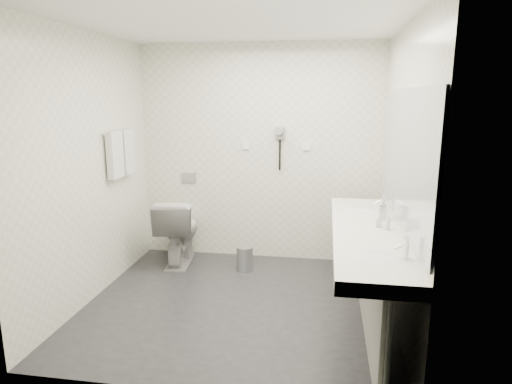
# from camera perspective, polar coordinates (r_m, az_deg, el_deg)

# --- Properties ---
(floor) EXTENTS (2.80, 2.80, 0.00)m
(floor) POSITION_cam_1_polar(r_m,az_deg,el_deg) (4.30, -2.36, -14.17)
(floor) COLOR #242429
(floor) RESTS_ON ground
(ceiling) EXTENTS (2.80, 2.80, 0.00)m
(ceiling) POSITION_cam_1_polar(r_m,az_deg,el_deg) (3.89, -2.71, 20.93)
(ceiling) COLOR white
(ceiling) RESTS_ON wall_back
(wall_back) EXTENTS (2.80, 0.00, 2.80)m
(wall_back) POSITION_cam_1_polar(r_m,az_deg,el_deg) (5.17, 0.37, 4.91)
(wall_back) COLOR silver
(wall_back) RESTS_ON floor
(wall_front) EXTENTS (2.80, 0.00, 2.80)m
(wall_front) POSITION_cam_1_polar(r_m,az_deg,el_deg) (2.67, -8.12, -2.24)
(wall_front) COLOR silver
(wall_front) RESTS_ON floor
(wall_left) EXTENTS (0.00, 2.60, 2.60)m
(wall_left) POSITION_cam_1_polar(r_m,az_deg,el_deg) (4.40, -20.70, 2.81)
(wall_left) COLOR silver
(wall_left) RESTS_ON floor
(wall_right) EXTENTS (0.00, 2.60, 2.60)m
(wall_right) POSITION_cam_1_polar(r_m,az_deg,el_deg) (3.88, 18.20, 1.80)
(wall_right) COLOR silver
(wall_right) RESTS_ON floor
(vanity_counter) EXTENTS (0.55, 2.20, 0.10)m
(vanity_counter) POSITION_cam_1_polar(r_m,az_deg,el_deg) (3.75, 14.05, -5.36)
(vanity_counter) COLOR white
(vanity_counter) RESTS_ON floor
(vanity_panel) EXTENTS (0.03, 2.15, 0.75)m
(vanity_panel) POSITION_cam_1_polar(r_m,az_deg,el_deg) (3.90, 14.09, -11.33)
(vanity_panel) COLOR gray
(vanity_panel) RESTS_ON floor
(vanity_post_near) EXTENTS (0.06, 0.06, 0.75)m
(vanity_post_near) POSITION_cam_1_polar(r_m,az_deg,el_deg) (2.99, 16.43, -19.28)
(vanity_post_near) COLOR silver
(vanity_post_near) RESTS_ON floor
(vanity_post_far) EXTENTS (0.06, 0.06, 0.75)m
(vanity_post_far) POSITION_cam_1_polar(r_m,az_deg,el_deg) (4.88, 13.44, -6.47)
(vanity_post_far) COLOR silver
(vanity_post_far) RESTS_ON floor
(mirror) EXTENTS (0.02, 2.20, 1.05)m
(mirror) POSITION_cam_1_polar(r_m,az_deg,el_deg) (3.65, 18.66, 4.33)
(mirror) COLOR #B2BCC6
(mirror) RESTS_ON wall_right
(basin_near) EXTENTS (0.40, 0.31, 0.05)m
(basin_near) POSITION_cam_1_polar(r_m,az_deg,el_deg) (3.13, 15.06, -8.32)
(basin_near) COLOR white
(basin_near) RESTS_ON vanity_counter
(basin_far) EXTENTS (0.40, 0.31, 0.05)m
(basin_far) POSITION_cam_1_polar(r_m,az_deg,el_deg) (4.37, 13.38, -2.36)
(basin_far) COLOR white
(basin_far) RESTS_ON vanity_counter
(faucet_near) EXTENTS (0.04, 0.04, 0.15)m
(faucet_near) POSITION_cam_1_polar(r_m,az_deg,el_deg) (3.13, 18.72, -6.82)
(faucet_near) COLOR silver
(faucet_near) RESTS_ON vanity_counter
(faucet_far) EXTENTS (0.04, 0.04, 0.15)m
(faucet_far) POSITION_cam_1_polar(r_m,az_deg,el_deg) (4.37, 15.99, -1.29)
(faucet_far) COLOR silver
(faucet_far) RESTS_ON vanity_counter
(soap_bottle_a) EXTENTS (0.05, 0.05, 0.10)m
(soap_bottle_a) POSITION_cam_1_polar(r_m,az_deg,el_deg) (3.80, 15.55, -3.61)
(soap_bottle_a) COLOR white
(soap_bottle_a) RESTS_ON vanity_counter
(soap_bottle_c) EXTENTS (0.06, 0.06, 0.12)m
(soap_bottle_c) POSITION_cam_1_polar(r_m,az_deg,el_deg) (3.75, 16.61, -3.78)
(soap_bottle_c) COLOR white
(soap_bottle_c) RESTS_ON vanity_counter
(glass_left) EXTENTS (0.07, 0.07, 0.12)m
(glass_left) POSITION_cam_1_polar(r_m,az_deg,el_deg) (4.04, 16.04, -2.61)
(glass_left) COLOR silver
(glass_left) RESTS_ON vanity_counter
(glass_right) EXTENTS (0.07, 0.07, 0.11)m
(glass_right) POSITION_cam_1_polar(r_m,az_deg,el_deg) (4.09, 16.11, -2.48)
(glass_right) COLOR silver
(glass_right) RESTS_ON vanity_counter
(toilet) EXTENTS (0.51, 0.81, 0.78)m
(toilet) POSITION_cam_1_polar(r_m,az_deg,el_deg) (5.22, -9.98, -4.90)
(toilet) COLOR white
(toilet) RESTS_ON floor
(flush_plate) EXTENTS (0.18, 0.02, 0.12)m
(flush_plate) POSITION_cam_1_polar(r_m,az_deg,el_deg) (5.40, -8.62, 1.86)
(flush_plate) COLOR #B2B5BA
(flush_plate) RESTS_ON wall_back
(pedal_bin) EXTENTS (0.21, 0.21, 0.26)m
(pedal_bin) POSITION_cam_1_polar(r_m,az_deg,el_deg) (5.01, -1.45, -8.61)
(pedal_bin) COLOR #B2B5BA
(pedal_bin) RESTS_ON floor
(bin_lid) EXTENTS (0.18, 0.18, 0.02)m
(bin_lid) POSITION_cam_1_polar(r_m,az_deg,el_deg) (4.96, -1.46, -7.14)
(bin_lid) COLOR #B2B5BA
(bin_lid) RESTS_ON pedal_bin
(towel_rail) EXTENTS (0.02, 0.62, 0.02)m
(towel_rail) POSITION_cam_1_polar(r_m,az_deg,el_deg) (4.83, -17.23, 7.42)
(towel_rail) COLOR silver
(towel_rail) RESTS_ON wall_left
(towel_near) EXTENTS (0.07, 0.24, 0.48)m
(towel_near) POSITION_cam_1_polar(r_m,az_deg,el_deg) (4.72, -17.70, 4.60)
(towel_near) COLOR silver
(towel_near) RESTS_ON towel_rail
(towel_far) EXTENTS (0.07, 0.24, 0.48)m
(towel_far) POSITION_cam_1_polar(r_m,az_deg,el_deg) (4.97, -16.26, 5.05)
(towel_far) COLOR silver
(towel_far) RESTS_ON towel_rail
(dryer_cradle) EXTENTS (0.10, 0.04, 0.14)m
(dryer_cradle) POSITION_cam_1_polar(r_m,az_deg,el_deg) (5.08, 3.14, 7.60)
(dryer_cradle) COLOR gray
(dryer_cradle) RESTS_ON wall_back
(dryer_barrel) EXTENTS (0.08, 0.14, 0.08)m
(dryer_barrel) POSITION_cam_1_polar(r_m,az_deg,el_deg) (5.01, 3.05, 7.87)
(dryer_barrel) COLOR gray
(dryer_barrel) RESTS_ON dryer_cradle
(dryer_cord) EXTENTS (0.02, 0.02, 0.35)m
(dryer_cord) POSITION_cam_1_polar(r_m,az_deg,el_deg) (5.09, 3.08, 4.78)
(dryer_cord) COLOR black
(dryer_cord) RESTS_ON dryer_cradle
(switch_plate_a) EXTENTS (0.09, 0.02, 0.09)m
(switch_plate_a) POSITION_cam_1_polar(r_m,az_deg,el_deg) (5.17, -1.30, 6.02)
(switch_plate_a) COLOR white
(switch_plate_a) RESTS_ON wall_back
(switch_plate_b) EXTENTS (0.09, 0.02, 0.09)m
(switch_plate_b) POSITION_cam_1_polar(r_m,az_deg,el_deg) (5.09, 6.51, 5.85)
(switch_plate_b) COLOR white
(switch_plate_b) RESTS_ON wall_back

